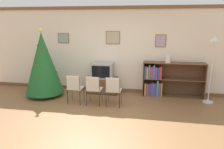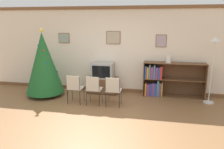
% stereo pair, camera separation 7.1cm
% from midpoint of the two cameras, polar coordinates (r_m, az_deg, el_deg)
% --- Properties ---
extents(ground_plane, '(24.00, 24.00, 0.00)m').
position_cam_midpoint_polar(ground_plane, '(5.06, -5.70, -12.58)').
color(ground_plane, brown).
extents(wall_back, '(8.43, 0.11, 2.70)m').
position_cam_midpoint_polar(wall_back, '(7.01, -0.38, 6.44)').
color(wall_back, silver).
rests_on(wall_back, ground_plane).
extents(christmas_tree, '(1.15, 1.15, 2.03)m').
position_cam_midpoint_polar(christmas_tree, '(6.90, -17.84, 2.80)').
color(christmas_tree, maroon).
rests_on(christmas_tree, ground_plane).
extents(tv_console, '(0.96, 0.47, 0.50)m').
position_cam_midpoint_polar(tv_console, '(6.99, -2.79, -2.82)').
color(tv_console, '#4C311E').
rests_on(tv_console, ground_plane).
extents(television, '(0.68, 0.46, 0.48)m').
position_cam_midpoint_polar(television, '(6.87, -2.84, 1.07)').
color(television, '#9E9E99').
rests_on(television, tv_console).
extents(folding_chair_left, '(0.40, 0.40, 0.82)m').
position_cam_midpoint_polar(folding_chair_left, '(6.09, -10.12, -3.35)').
color(folding_chair_left, '#BCB29E').
rests_on(folding_chair_left, ground_plane).
extents(folding_chair_center, '(0.40, 0.40, 0.82)m').
position_cam_midpoint_polar(folding_chair_center, '(5.93, -5.18, -3.67)').
color(folding_chair_center, '#BCB29E').
rests_on(folding_chair_center, ground_plane).
extents(folding_chair_right, '(0.40, 0.40, 0.82)m').
position_cam_midpoint_polar(folding_chair_right, '(5.81, -0.00, -3.97)').
color(folding_chair_right, '#BCB29E').
rests_on(folding_chair_right, ground_plane).
extents(bookshelf, '(1.82, 0.36, 1.05)m').
position_cam_midpoint_polar(bookshelf, '(6.83, 12.72, -1.39)').
color(bookshelf, brown).
rests_on(bookshelf, ground_plane).
extents(vase, '(0.15, 0.15, 0.22)m').
position_cam_midpoint_polar(vase, '(6.65, 14.14, 3.94)').
color(vase, silver).
rests_on(vase, bookshelf).
extents(standing_lamp, '(0.28, 0.28, 1.84)m').
position_cam_midpoint_polar(standing_lamp, '(6.49, 24.63, 5.18)').
color(standing_lamp, silver).
rests_on(standing_lamp, ground_plane).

